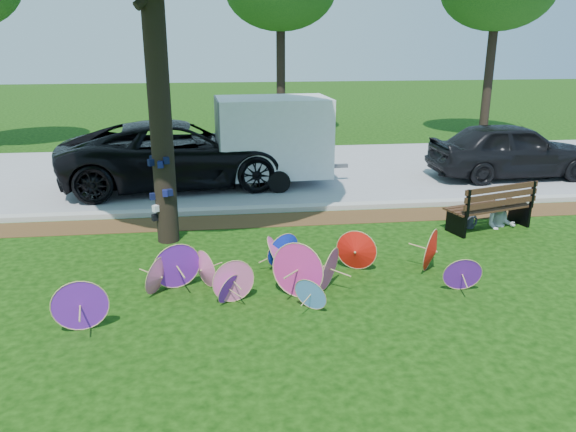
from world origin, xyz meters
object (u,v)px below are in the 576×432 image
at_px(parasol_pile, 277,268).
at_px(person_right, 503,198).
at_px(person_left, 472,205).
at_px(black_van, 180,154).
at_px(park_bench, 488,206).
at_px(cargo_trailer, 273,136).
at_px(dark_pickup, 512,150).

xyz_separation_m(parasol_pile, person_right, (5.27, 2.58, 0.28)).
distance_m(person_left, person_right, 0.71).
height_order(black_van, park_bench, black_van).
bearing_deg(person_left, park_bench, -23.78).
bearing_deg(cargo_trailer, dark_pickup, -3.52).
height_order(parasol_pile, dark_pickup, dark_pickup).
bearing_deg(park_bench, person_left, 155.39).
xyz_separation_m(cargo_trailer, person_right, (4.62, -4.40, -0.71)).
height_order(person_left, person_right, person_right).
height_order(black_van, cargo_trailer, cargo_trailer).
relative_size(parasol_pile, person_left, 6.43).
distance_m(dark_pickup, park_bench, 5.22).
bearing_deg(black_van, park_bench, -131.69).
distance_m(parasol_pile, black_van, 7.42).
relative_size(park_bench, person_left, 1.91).
bearing_deg(park_bench, dark_pickup, 40.66).
bearing_deg(cargo_trailer, parasol_pile, -98.20).
bearing_deg(parasol_pile, black_van, 105.29).
distance_m(parasol_pile, cargo_trailer, 7.08).
bearing_deg(person_left, person_right, -15.65).
relative_size(cargo_trailer, person_left, 2.93).
relative_size(dark_pickup, person_left, 4.63).
xyz_separation_m(park_bench, person_right, (0.35, 0.05, 0.14)).
relative_size(park_bench, person_right, 1.52).
relative_size(dark_pickup, cargo_trailer, 1.58).
bearing_deg(person_left, black_van, 129.37).
xyz_separation_m(black_van, dark_pickup, (9.69, -0.24, -0.09)).
xyz_separation_m(dark_pickup, cargo_trailer, (-7.09, 0.08, 0.55)).
distance_m(dark_pickup, cargo_trailer, 7.11).
relative_size(black_van, dark_pickup, 1.35).
xyz_separation_m(parasol_pile, cargo_trailer, (0.65, 6.98, 0.99)).
relative_size(black_van, cargo_trailer, 2.14).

